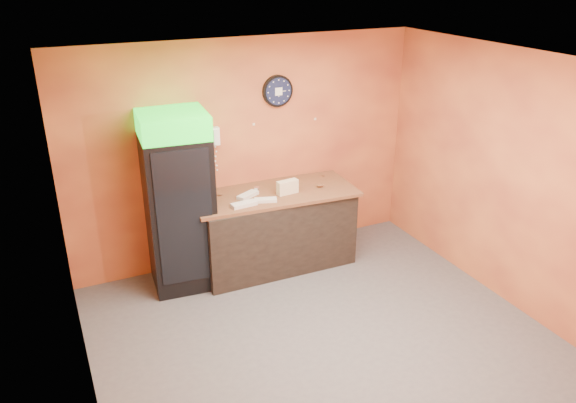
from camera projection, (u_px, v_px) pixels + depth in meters
floor at (320, 334)px, 5.88m from camera, size 4.50×4.50×0.00m
back_wall at (247, 152)px, 6.98m from camera, size 4.50×0.02×2.80m
left_wall at (73, 263)px, 4.45m from camera, size 0.02×4.00×2.80m
right_wall at (502, 177)px, 6.19m from camera, size 0.02×4.00×2.80m
ceiling at (327, 63)px, 4.76m from camera, size 4.50×4.00×0.02m
beverage_cooler at (180, 205)px, 6.42m from camera, size 0.79×0.81×2.10m
prep_counter at (274, 230)px, 7.07m from camera, size 1.92×0.87×0.95m
wall_clock at (278, 91)px, 6.83m from camera, size 0.39×0.06×0.39m
wall_phone at (214, 136)px, 6.66m from camera, size 0.12×0.10×0.22m
butcher_paper at (274, 193)px, 6.87m from camera, size 2.07×1.00×0.04m
sub_roll_stack at (287, 187)px, 6.78m from camera, size 0.28×0.12×0.17m
wrapped_sandwich_left at (244, 204)px, 6.46m from camera, size 0.31×0.14×0.04m
wrapped_sandwich_mid at (266, 200)px, 6.58m from camera, size 0.28×0.18×0.04m
wrapped_sandwich_right at (248, 195)px, 6.72m from camera, size 0.30×0.23×0.04m
kitchen_tool at (257, 190)px, 6.84m from camera, size 0.07×0.07×0.07m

